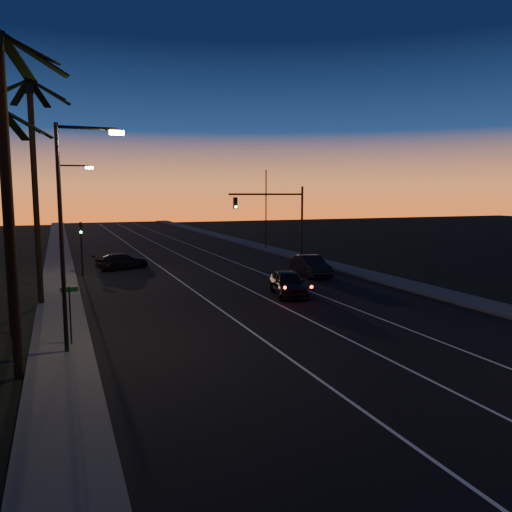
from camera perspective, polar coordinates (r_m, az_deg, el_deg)
name	(u,v)px	position (r m, az deg, el deg)	size (l,w,h in m)	color
road	(241,290)	(33.09, -1.67, -3.92)	(20.00, 170.00, 0.01)	black
sidewalk_left	(60,303)	(31.16, -21.49, -4.98)	(2.40, 170.00, 0.16)	#3D3D3B
sidewalk_right	(383,278)	(38.32, 14.29, -2.50)	(2.40, 170.00, 0.16)	#3D3D3B
lane_stripe_left	(197,293)	(32.21, -6.71, -4.25)	(0.12, 160.00, 0.01)	silver
lane_stripe_mid	(249,289)	(33.26, -0.86, -3.84)	(0.12, 160.00, 0.01)	silver
lane_stripe_right	(296,286)	(34.64, 4.57, -3.42)	(0.12, 160.00, 0.01)	silver
palm_near	(6,172)	(18.60, -26.63, 8.60)	(4.25, 4.16, 11.53)	black
palm_mid	(5,196)	(24.62, -26.75, 6.15)	(4.25, 4.16, 10.03)	black
palm_far	(34,171)	(30.57, -24.03, 8.89)	(4.25, 4.16, 12.53)	black
streetlight_left_near	(69,221)	(20.55, -20.60, 3.80)	(2.55, 0.26, 9.00)	black
streetlight_left_far	(64,212)	(38.55, -21.13, 4.74)	(2.55, 0.26, 8.50)	black
street_sign	(70,308)	(22.03, -20.49, -5.63)	(0.70, 0.06, 2.60)	black
signal_mast	(278,211)	(44.46, 2.56, 5.11)	(7.10, 0.41, 7.00)	black
signal_post	(81,239)	(40.69, -19.35, 1.86)	(0.28, 0.37, 4.20)	black
far_pole_left	(59,212)	(55.56, -21.64, 4.73)	(0.14, 0.14, 9.00)	black
far_pole_right	(266,210)	(57.01, 1.15, 5.28)	(0.14, 0.14, 9.00)	black
lead_car	(288,283)	(31.31, 3.71, -3.11)	(2.88, 5.35, 1.56)	black
right_car	(311,266)	(38.76, 6.26, -1.13)	(2.11, 4.96, 1.59)	black
cross_car	(122,261)	(43.68, -15.03, -0.57)	(4.95, 3.47, 1.33)	black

